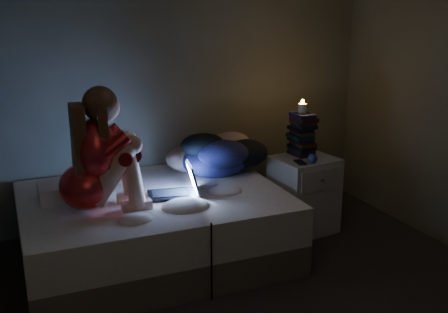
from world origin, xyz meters
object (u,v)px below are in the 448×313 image
laptop (172,179)px  nightstand (303,194)px  candle (302,110)px  bed (154,227)px  phone (297,162)px  woman (83,151)px

laptop → nightstand: laptop is taller
candle → bed: bearing=-174.4°
bed → candle: (1.37, 0.13, 0.79)m
phone → laptop: bearing=-162.2°
candle → woman: bearing=-170.8°
laptop → candle: (1.24, 0.23, 0.40)m
nightstand → candle: candle is taller
candle → phone: 0.46m
nightstand → phone: size_ratio=4.73×
bed → woman: 0.89m
nightstand → woman: bearing=178.6°
phone → bed: bearing=-166.8°
nightstand → phone: bearing=-150.4°
bed → nightstand: nightstand is taller
bed → laptop: size_ratio=5.26×
laptop → bed: bearing=153.6°
woman → phone: woman is taller
bed → nightstand: size_ratio=2.94×
laptop → phone: size_ratio=2.64×
bed → laptop: bearing=-36.3°
nightstand → candle: 0.74m
woman → nightstand: woman is taller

